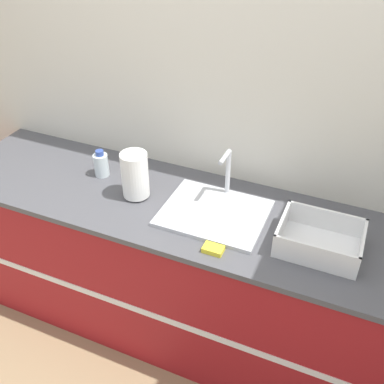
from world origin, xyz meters
TOP-DOWN VIEW (x-y plane):
  - ground_plane at (0.00, 0.00)m, footprint 12.00×12.00m
  - wall_back at (0.00, 0.69)m, footprint 4.96×0.06m
  - counter_cabinet at (0.00, 0.33)m, footprint 2.59×0.68m
  - sink at (0.18, 0.33)m, footprint 0.49×0.40m
  - paper_towel_roll at (-0.24, 0.31)m, footprint 0.13×0.13m
  - dish_rack at (0.68, 0.28)m, footprint 0.35×0.27m
  - bottle_clear at (-0.51, 0.41)m, footprint 0.08×0.08m
  - sponge at (0.27, 0.08)m, footprint 0.09×0.06m

SIDE VIEW (x-z plane):
  - ground_plane at x=0.00m, z-range 0.00..0.00m
  - counter_cabinet at x=0.00m, z-range 0.00..0.91m
  - sponge at x=0.27m, z-range 0.91..0.94m
  - sink at x=0.18m, z-range 0.80..1.07m
  - dish_rack at x=0.68m, z-range 0.89..1.01m
  - bottle_clear at x=-0.51m, z-range 0.90..1.06m
  - paper_towel_roll at x=-0.24m, z-range 0.92..1.16m
  - wall_back at x=0.00m, z-range 0.00..2.60m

